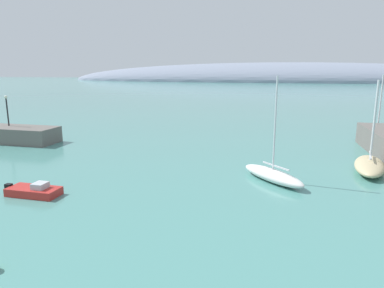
{
  "coord_description": "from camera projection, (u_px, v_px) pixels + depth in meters",
  "views": [
    {
      "loc": [
        9.38,
        -0.87,
        8.62
      ],
      "look_at": [
        3.28,
        28.53,
        2.13
      ],
      "focal_mm": 33.02,
      "sensor_mm": 36.0,
      "label": 1
    }
  ],
  "objects": [
    {
      "name": "distant_ridge",
      "position": [
        286.0,
        81.0,
        232.99
      ],
      "size": [
        299.4,
        67.02,
        24.31
      ],
      "primitive_type": "ellipsoid",
      "color": "gray",
      "rests_on": "ground"
    },
    {
      "name": "sailboat_sand_near_shore",
      "position": [
        370.0,
        165.0,
        29.79
      ],
      "size": [
        3.76,
        7.03,
        7.68
      ],
      "rotation": [
        0.0,
        0.0,
        4.49
      ],
      "color": "#C6B284",
      "rests_on": "water"
    },
    {
      "name": "sailboat_grey_mid_mooring",
      "position": [
        376.0,
        137.0,
        41.96
      ],
      "size": [
        5.07,
        6.38,
        7.86
      ],
      "rotation": [
        0.0,
        0.0,
        4.15
      ],
      "color": "gray",
      "rests_on": "water"
    },
    {
      "name": "sailboat_white_outer_mooring",
      "position": [
        273.0,
        175.0,
        27.29
      ],
      "size": [
        5.4,
        5.75,
        8.07
      ],
      "rotation": [
        0.0,
        0.0,
        2.3
      ],
      "color": "white",
      "rests_on": "water"
    },
    {
      "name": "motorboat_red_alongside_breakwater",
      "position": [
        34.0,
        191.0,
        24.32
      ],
      "size": [
        4.11,
        1.75,
        0.94
      ],
      "rotation": [
        0.0,
        0.0,
        6.24
      ],
      "color": "red",
      "rests_on": "water"
    },
    {
      "name": "harbor_lamp_post",
      "position": [
        7.0,
        107.0,
        41.72
      ],
      "size": [
        0.36,
        0.36,
        3.59
      ],
      "color": "black",
      "rests_on": "breakwater_rocks"
    }
  ]
}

